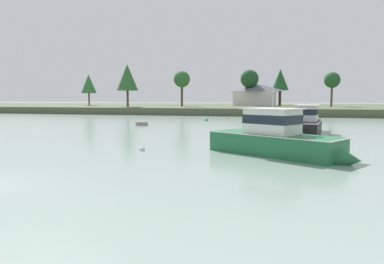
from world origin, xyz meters
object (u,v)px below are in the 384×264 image
cruiser_black (306,127)px  mooring_buoy_green (206,120)px  mooring_buoy_white (142,149)px  mooring_buoy_orange (227,118)px  dinghy_grey (141,124)px  cruiser_green (283,145)px

cruiser_black → mooring_buoy_green: size_ratio=17.46×
cruiser_black → mooring_buoy_white: cruiser_black is taller
mooring_buoy_white → mooring_buoy_orange: bearing=90.1°
cruiser_black → mooring_buoy_white: size_ratio=21.14×
mooring_buoy_green → mooring_buoy_white: bearing=-85.7°
cruiser_black → mooring_buoy_orange: cruiser_black is taller
dinghy_grey → cruiser_black: size_ratio=0.40×
cruiser_green → mooring_buoy_green: bearing=110.0°
cruiser_green → mooring_buoy_white: 9.10m
dinghy_grey → mooring_buoy_white: size_ratio=8.36×
dinghy_grey → mooring_buoy_orange: dinghy_grey is taller
mooring_buoy_white → mooring_buoy_green: size_ratio=0.83×
mooring_buoy_orange → cruiser_black: bearing=-64.2°
dinghy_grey → cruiser_black: 21.32m
dinghy_grey → mooring_buoy_green: size_ratio=6.91×
dinghy_grey → cruiser_green: bearing=-50.1°
dinghy_grey → cruiser_green: 28.00m
cruiser_green → mooring_buoy_green: size_ratio=17.42×
dinghy_grey → mooring_buoy_white: bearing=-67.5°
dinghy_grey → mooring_buoy_green: bearing=56.8°
cruiser_black → mooring_buoy_orange: (-11.19, 23.11, -0.62)m
cruiser_green → mooring_buoy_green: 33.48m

